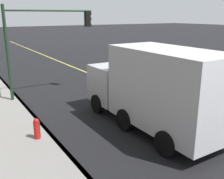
% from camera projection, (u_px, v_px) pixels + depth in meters
% --- Properties ---
extents(ground, '(200.00, 200.00, 0.00)m').
position_uv_depth(ground, '(169.00, 106.00, 13.55)').
color(ground, black).
extents(sidewalk_slab, '(80.00, 3.41, 0.15)m').
position_uv_depth(sidewalk_slab, '(5.00, 144.00, 9.45)').
color(sidewalk_slab, gray).
rests_on(sidewalk_slab, ground).
extents(curb_edge, '(80.00, 0.16, 0.15)m').
position_uv_depth(curb_edge, '(49.00, 134.00, 10.27)').
color(curb_edge, slate).
rests_on(curb_edge, ground).
extents(lane_stripe_center, '(80.00, 0.16, 0.01)m').
position_uv_depth(lane_stripe_center, '(169.00, 106.00, 13.55)').
color(lane_stripe_center, '#D8CC4C').
rests_on(lane_stripe_center, ground).
extents(car_maroon, '(4.16, 1.98, 1.38)m').
position_uv_depth(car_maroon, '(150.00, 69.00, 19.23)').
color(car_maroon, '#591116').
rests_on(car_maroon, ground).
extents(truck_white, '(6.92, 2.43, 3.38)m').
position_uv_depth(truck_white, '(155.00, 88.00, 10.45)').
color(truck_white, silver).
rests_on(truck_white, ground).
extents(traffic_light_mast, '(0.28, 4.99, 5.09)m').
position_uv_depth(traffic_light_mast, '(45.00, 34.00, 14.24)').
color(traffic_light_mast, '#1E3823').
rests_on(traffic_light_mast, ground).
extents(fire_hydrant, '(0.24, 0.24, 0.94)m').
position_uv_depth(fire_hydrant, '(37.00, 130.00, 9.64)').
color(fire_hydrant, red).
rests_on(fire_hydrant, ground).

